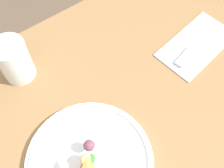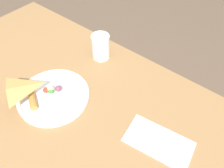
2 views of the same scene
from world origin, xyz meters
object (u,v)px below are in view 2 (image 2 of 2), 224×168
(dining_table, at_px, (65,106))
(napkin_folded, at_px, (158,142))
(plate_pizza, at_px, (52,95))
(butter_knife, at_px, (156,140))
(milk_glass, at_px, (101,48))

(dining_table, height_order, napkin_folded, napkin_folded)
(plate_pizza, height_order, butter_knife, plate_pizza)
(dining_table, height_order, milk_glass, milk_glass)
(milk_glass, bearing_deg, plate_pizza, -88.29)
(milk_glass, bearing_deg, butter_knife, -26.29)
(plate_pizza, height_order, milk_glass, milk_glass)
(butter_knife, bearing_deg, milk_glass, 140.55)
(plate_pizza, relative_size, milk_glass, 2.40)
(dining_table, bearing_deg, milk_glass, 88.95)
(milk_glass, bearing_deg, napkin_folded, -25.59)
(dining_table, xyz_separation_m, plate_pizza, (0.01, -0.05, 0.13))
(plate_pizza, bearing_deg, napkin_folded, 13.09)
(plate_pizza, bearing_deg, dining_table, 105.00)
(dining_table, relative_size, napkin_folded, 5.62)
(plate_pizza, xyz_separation_m, napkin_folded, (0.39, 0.09, -0.01))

